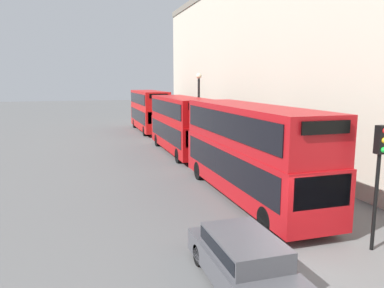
# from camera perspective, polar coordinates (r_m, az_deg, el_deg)

# --- Properties ---
(ground_plane) EXTENTS (200.00, 200.00, 0.00)m
(ground_plane) POSITION_cam_1_polar(r_m,az_deg,el_deg) (11.86, 15.88, -18.28)
(ground_plane) COLOR #5B5B5B
(bus_leading) EXTENTS (2.59, 11.07, 4.38)m
(bus_leading) POSITION_cam_1_polar(r_m,az_deg,el_deg) (17.46, 8.67, -0.59)
(bus_leading) COLOR #A80F14
(bus_leading) RESTS_ON ground
(bus_second_in_queue) EXTENTS (2.59, 10.13, 4.25)m
(bus_second_in_queue) POSITION_cam_1_polar(r_m,az_deg,el_deg) (28.48, -1.70, 3.31)
(bus_second_in_queue) COLOR #B20C0F
(bus_second_in_queue) RESTS_ON ground
(bus_third_in_queue) EXTENTS (2.59, 10.18, 4.38)m
(bus_third_in_queue) POSITION_cam_1_polar(r_m,az_deg,el_deg) (41.14, -6.55, 5.30)
(bus_third_in_queue) COLOR red
(bus_third_in_queue) RESTS_ON ground
(car_dark_sedan) EXTENTS (1.83, 4.69, 1.39)m
(car_dark_sedan) POSITION_cam_1_polar(r_m,az_deg,el_deg) (10.57, 8.08, -17.12)
(car_dark_sedan) COLOR #47474C
(car_dark_sedan) RESTS_ON ground
(traffic_light) EXTENTS (0.30, 0.36, 4.11)m
(traffic_light) POSITION_cam_1_polar(r_m,az_deg,el_deg) (13.19, 26.64, -2.46)
(traffic_light) COLOR black
(traffic_light) RESTS_ON ground
(street_lamp) EXTENTS (0.44, 0.44, 6.06)m
(street_lamp) POSITION_cam_1_polar(r_m,az_deg,el_deg) (29.56, 1.04, 6.33)
(street_lamp) COLOR black
(street_lamp) RESTS_ON ground
(pedestrian) EXTENTS (0.36, 0.36, 1.62)m
(pedestrian) POSITION_cam_1_polar(r_m,az_deg,el_deg) (20.85, 12.23, -3.71)
(pedestrian) COLOR brown
(pedestrian) RESTS_ON ground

